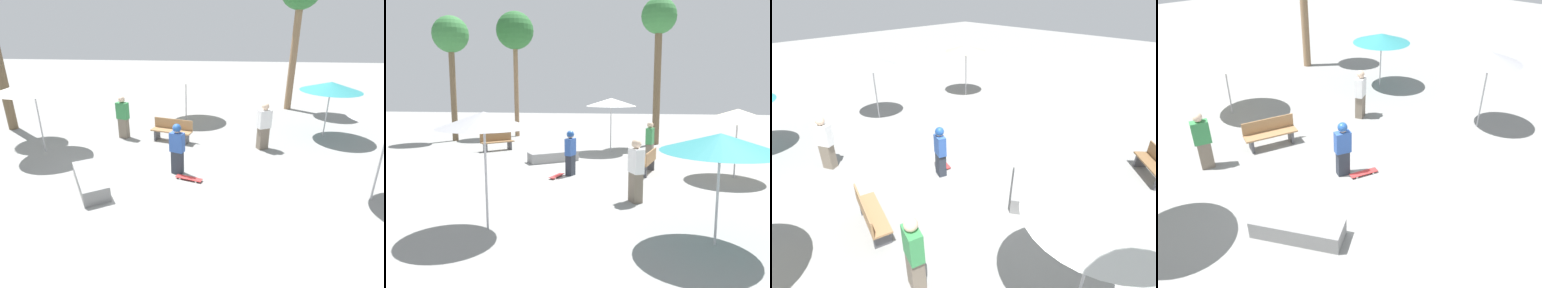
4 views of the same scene
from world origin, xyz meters
The scene contains 11 objects.
ground_plane centered at (0.00, 0.00, 0.00)m, with size 60.00×60.00×0.00m, color gray.
skater_main centered at (-0.67, 0.83, 0.85)m, with size 0.36×0.47×1.58m.
skateboard centered at (-0.25, 1.22, 0.06)m, with size 0.43×0.82×0.07m.
concrete_ledge centered at (0.41, -1.48, 0.21)m, with size 2.07×1.66×0.41m.
bench_near centered at (3.66, -3.81, 0.43)m, with size 1.49×1.39×0.85m.
bench_far centered at (-3.34, 0.25, 0.43)m, with size 0.85×1.66×0.85m.
shade_umbrella_grey centered at (0.35, 6.06, 2.39)m, with size 1.98×1.98×2.57m.
shade_umbrella_white centered at (-1.85, -4.11, 2.37)m, with size 2.34×2.34×2.56m.
shade_umbrella_tan centered at (5.21, 5.54, 2.36)m, with size 2.03×2.03×2.52m.
bystander_watching centered at (-3.54, -1.73, 0.84)m, with size 0.37×0.51×1.68m.
bystander_far centered at (-2.87, 3.65, 0.86)m, with size 0.44×0.54×1.72m.
Camera 3 is at (-5.61, -5.05, 5.15)m, focal length 28.00 mm.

